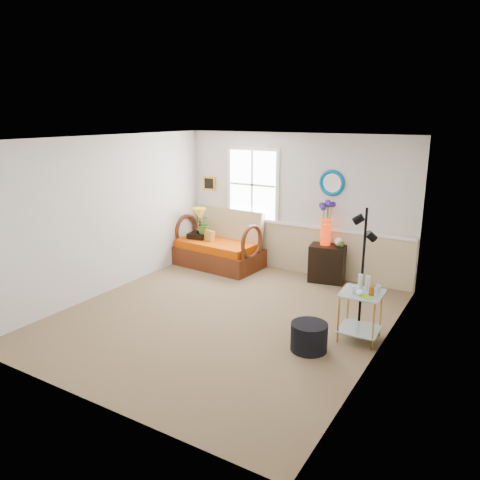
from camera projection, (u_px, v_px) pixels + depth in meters
The scene contains 19 objects.
floor at pixel (223, 317), 6.96m from camera, with size 4.50×5.00×0.01m, color olive.
ceiling at pixel (221, 139), 6.28m from camera, with size 4.50×5.00×0.01m, color white.
walls at pixel (222, 232), 6.62m from camera, with size 4.51×5.01×2.60m.
wainscot at pixel (294, 248), 8.90m from camera, with size 4.46×0.02×0.90m, color #C7B384.
chair_rail at pixel (294, 224), 8.77m from camera, with size 4.46×0.04×0.06m, color white.
window at pixel (253, 185), 9.04m from camera, with size 1.14×0.06×1.44m, color white, non-canonical shape.
picture at pixel (209, 183), 9.56m from camera, with size 0.28×0.03×0.28m, color #C58024.
mirror at pixel (332, 183), 8.21m from camera, with size 0.47×0.47×0.07m, color #007EC3.
loveseat at pixel (218, 239), 9.17m from camera, with size 1.68×0.95×1.10m, color maroon, non-canonical shape.
throw_pillow at pixel (207, 239), 9.23m from camera, with size 0.36×0.09×0.36m, color #C87326, non-canonical shape.
lamp_stand at pixel (199, 248), 9.45m from camera, with size 0.35×0.35×0.62m, color black, non-canonical shape.
table_lamp at pixel (200, 220), 9.30m from camera, with size 0.27×0.27×0.50m, color #B47919, non-canonical shape.
potted_plant at pixel (204, 226), 9.27m from camera, with size 0.35×0.39×0.30m, color #3D6526.
cabinet at pixel (327, 263), 8.37m from camera, with size 0.62×0.40×0.67m, color black, non-canonical shape.
flower_vase at pixel (326, 223), 8.24m from camera, with size 0.23×0.23×0.79m, color red, non-canonical shape.
side_table at pixel (360, 316), 6.17m from camera, with size 0.53×0.53×0.67m, color #C38333, non-canonical shape.
tabletop_items at pixel (366, 285), 6.04m from camera, with size 0.35×0.35×0.21m, color silver, non-canonical shape.
floor_lamp at pixel (362, 272), 6.27m from camera, with size 0.25×0.25×1.75m, color black, non-canonical shape.
ottoman at pixel (309, 337), 5.94m from camera, with size 0.47×0.47×0.36m, color black.
Camera 1 is at (3.51, -5.38, 2.91)m, focal length 35.00 mm.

